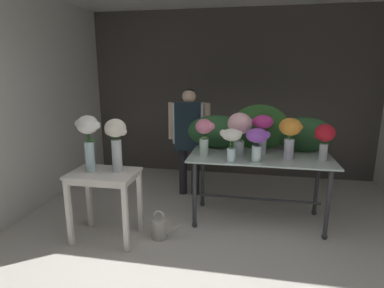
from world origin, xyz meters
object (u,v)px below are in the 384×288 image
side_table_white (104,182)px  vase_white_roses_tall (88,135)px  florist (189,131)px  vase_rosy_peonies (204,133)px  vase_ivory_hydrangea (231,139)px  vase_magenta_stock (262,128)px  vase_crimson_lilies (324,137)px  vase_violet_carnations (257,140)px  vase_blush_snapdragons (239,127)px  vase_cream_lisianthus_tall (116,139)px  vase_sunset_ranunculus (290,132)px  watering_can (159,228)px  display_table_glass (259,167)px

side_table_white → vase_white_roses_tall: size_ratio=1.28×
florist → vase_rosy_peonies: florist is taller
vase_ivory_hydrangea → vase_magenta_stock: bearing=50.3°
florist → vase_magenta_stock: size_ratio=3.31×
florist → vase_crimson_lilies: 1.90m
vase_violet_carnations → vase_magenta_stock: bearing=80.1°
vase_rosy_peonies → vase_blush_snapdragons: bearing=11.2°
vase_rosy_peonies → vase_white_roses_tall: 1.33m
vase_magenta_stock → vase_cream_lisianthus_tall: (-1.56, -0.80, -0.02)m
vase_magenta_stock → vase_rosy_peonies: bearing=-161.9°
florist → vase_white_roses_tall: 1.68m
florist → vase_crimson_lilies: florist is taller
florist → vase_sunset_ranunculus: florist is taller
vase_rosy_peonies → vase_white_roses_tall: vase_white_roses_tall is taller
vase_sunset_ranunculus → vase_rosy_peonies: (-1.00, -0.10, -0.03)m
vase_blush_snapdragons → watering_can: (-0.85, -0.60, -1.10)m
florist → vase_blush_snapdragons: size_ratio=3.07×
vase_ivory_hydrangea → vase_blush_snapdragons: size_ratio=0.73×
vase_ivory_hydrangea → vase_rosy_peonies: bearing=149.6°
vase_white_roses_tall → vase_cream_lisianthus_tall: (0.29, 0.05, -0.04)m
vase_sunset_ranunculus → vase_crimson_lilies: 0.38m
vase_sunset_ranunculus → vase_blush_snapdragons: bearing=-178.6°
vase_sunset_ranunculus → vase_blush_snapdragons: size_ratio=0.91×
display_table_glass → watering_can: 1.41m
vase_ivory_hydrangea → watering_can: size_ratio=1.09×
display_table_glass → vase_white_roses_tall: size_ratio=2.76×
florist → vase_white_roses_tall: florist is taller
display_table_glass → florist: size_ratio=1.06×
display_table_glass → vase_blush_snapdragons: 0.57m
vase_blush_snapdragons → vase_cream_lisianthus_tall: size_ratio=0.90×
vase_ivory_hydrangea → vase_cream_lisianthus_tall: size_ratio=0.66×
vase_crimson_lilies → vase_ivory_hydrangea: (-1.04, -0.28, -0.01)m
vase_violet_carnations → vase_blush_snapdragons: bearing=131.7°
vase_cream_lisianthus_tall → vase_ivory_hydrangea: bearing=17.3°
display_table_glass → watering_can: bearing=-149.7°
vase_white_roses_tall → vase_cream_lisianthus_tall: vase_white_roses_tall is taller
vase_magenta_stock → vase_cream_lisianthus_tall: size_ratio=0.84×
vase_magenta_stock → watering_can: size_ratio=1.39×
vase_ivory_hydrangea → vase_blush_snapdragons: 0.30m
side_table_white → vase_blush_snapdragons: (1.43, 0.71, 0.54)m
side_table_white → vase_violet_carnations: 1.77m
vase_cream_lisianthus_tall → vase_blush_snapdragons: bearing=27.0°
vase_sunset_ranunculus → vase_ivory_hydrangea: vase_sunset_ranunculus is taller
vase_blush_snapdragons → vase_magenta_stock: size_ratio=1.08×
vase_cream_lisianthus_tall → florist: bearing=69.9°
vase_blush_snapdragons → vase_white_roses_tall: bearing=-155.9°
vase_cream_lisianthus_tall → watering_can: size_ratio=1.66×
vase_violet_carnations → watering_can: size_ratio=1.11×
vase_sunset_ranunculus → vase_cream_lisianthus_tall: vase_cream_lisianthus_tall is taller
vase_sunset_ranunculus → vase_crimson_lilies: size_ratio=1.14×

